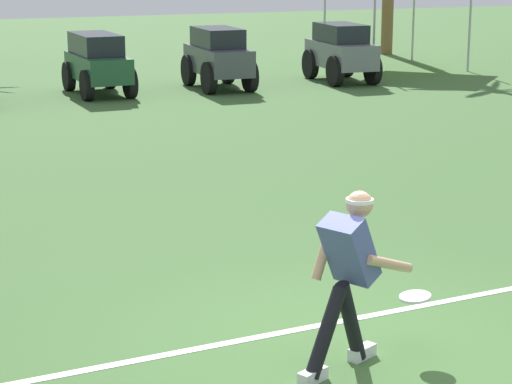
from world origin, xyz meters
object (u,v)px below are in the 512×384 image
Objects in this scene: parked_car_slot_e at (97,62)px; frisbee_thrower at (348,271)px; parked_car_slot_g at (341,51)px; frisbee_in_flight at (415,297)px; parked_car_slot_f at (218,57)px.

frisbee_thrower is at bearing -96.29° from parked_car_slot_e.
frisbee_in_flight is at bearing -114.84° from parked_car_slot_g.
frisbee_thrower is 0.58× the size of parked_car_slot_e.
frisbee_thrower is 5.10× the size of frisbee_in_flight.
parked_car_slot_e is at bearing 176.53° from parked_car_slot_f.
parked_car_slot_e is at bearing 178.79° from parked_car_slot_g.
parked_car_slot_g is at bearing 0.77° from parked_car_slot_f.
frisbee_thrower reaches higher than frisbee_in_flight.
frisbee_in_flight is (0.67, 0.09, -0.33)m from frisbee_thrower.
frisbee_thrower is 0.75m from frisbee_in_flight.
frisbee_thrower is at bearing -116.74° from parked_car_slot_g.
parked_car_slot_e is 6.01m from parked_car_slot_g.
frisbee_thrower is at bearing -172.33° from frisbee_in_flight.
parked_car_slot_e reaches higher than frisbee_in_flight.
parked_car_slot_g reaches higher than parked_car_slot_e.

